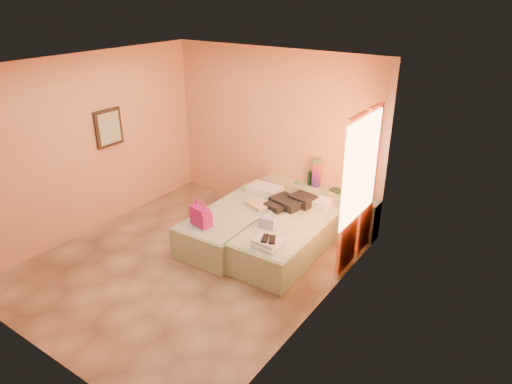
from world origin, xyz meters
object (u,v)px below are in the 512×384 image
(headboard_ledge, at_px, (318,207))
(blue_handbag, at_px, (267,223))
(water_bottle, at_px, (310,178))
(bed_left, at_px, (237,224))
(bed_right, at_px, (289,238))
(flower_vase, at_px, (360,193))
(green_book, at_px, (337,191))
(towel_stack, at_px, (268,244))
(magenta_handbag, at_px, (201,216))

(headboard_ledge, xyz_separation_m, blue_handbag, (-0.12, -1.34, 0.25))
(blue_handbag, bearing_deg, water_bottle, 86.49)
(bed_left, bearing_deg, headboard_ledge, 53.00)
(bed_right, height_order, blue_handbag, blue_handbag)
(flower_vase, distance_m, blue_handbag, 1.55)
(flower_vase, bearing_deg, bed_left, -145.22)
(bed_right, height_order, water_bottle, water_bottle)
(blue_handbag, bearing_deg, bed_right, 49.89)
(green_book, bearing_deg, towel_stack, -76.41)
(bed_left, relative_size, blue_handbag, 8.04)
(magenta_handbag, bearing_deg, green_book, 67.68)
(towel_stack, bearing_deg, blue_handbag, 124.01)
(green_book, height_order, blue_handbag, green_book)
(headboard_ledge, relative_size, water_bottle, 8.40)
(bed_right, relative_size, water_bottle, 8.19)
(blue_handbag, bearing_deg, towel_stack, -62.77)
(water_bottle, relative_size, flower_vase, 0.84)
(water_bottle, bearing_deg, bed_right, -76.00)
(water_bottle, xyz_separation_m, flower_vase, (0.93, -0.11, 0.02))
(magenta_handbag, relative_size, blue_handbag, 1.27)
(bed_left, relative_size, bed_right, 1.00)
(bed_left, height_order, green_book, green_book)
(water_bottle, height_order, flower_vase, flower_vase)
(flower_vase, xyz_separation_m, towel_stack, (-0.55, -1.72, -0.25))
(blue_handbag, xyz_separation_m, towel_stack, (0.30, -0.45, -0.03))
(blue_handbag, bearing_deg, magenta_handbag, -156.78)
(bed_right, height_order, green_book, green_book)
(green_book, relative_size, magenta_handbag, 0.64)
(headboard_ledge, bearing_deg, flower_vase, -5.12)
(green_book, distance_m, flower_vase, 0.47)
(headboard_ledge, height_order, magenta_handbag, magenta_handbag)
(flower_vase, relative_size, blue_handbag, 1.17)
(magenta_handbag, bearing_deg, towel_stack, 12.81)
(magenta_handbag, bearing_deg, blue_handbag, 41.05)
(bed_left, height_order, towel_stack, towel_stack)
(blue_handbag, bearing_deg, green_book, 66.82)
(headboard_ledge, xyz_separation_m, magenta_handbag, (-0.95, -1.82, 0.32))
(bed_left, xyz_separation_m, towel_stack, (1.01, -0.64, 0.30))
(headboard_ledge, height_order, water_bottle, water_bottle)
(headboard_ledge, bearing_deg, bed_left, -125.74)
(bed_left, height_order, flower_vase, flower_vase)
(bed_left, distance_m, towel_stack, 1.23)
(water_bottle, height_order, blue_handbag, water_bottle)
(headboard_ledge, relative_size, towel_stack, 5.86)
(magenta_handbag, xyz_separation_m, towel_stack, (1.13, 0.03, -0.10))
(blue_handbag, height_order, towel_stack, blue_handbag)
(towel_stack, bearing_deg, bed_left, 147.43)
(headboard_ledge, distance_m, flower_vase, 0.87)
(water_bottle, xyz_separation_m, magenta_handbag, (-0.75, -1.87, -0.12))
(bed_left, distance_m, water_bottle, 1.45)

